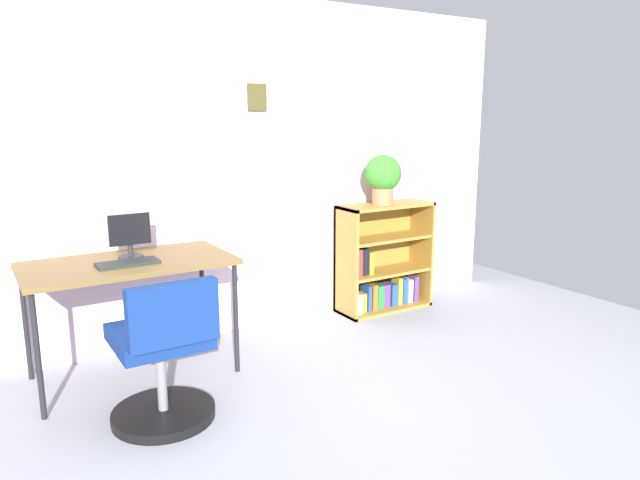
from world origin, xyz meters
TOP-DOWN VIEW (x-y plane):
  - wall_back at (0.00, 2.15)m, footprint 5.20×0.12m
  - desk at (-0.61, 1.73)m, footprint 1.16×0.63m
  - monitor at (-0.57, 1.80)m, footprint 0.24×0.14m
  - keyboard at (-0.63, 1.64)m, footprint 0.33×0.15m
  - office_chair at (-0.63, 1.08)m, footprint 0.52×0.55m
  - bookshelf_low at (1.40, 1.95)m, footprint 0.77×0.30m
  - potted_plant_on_shelf at (1.36, 1.90)m, footprint 0.28×0.28m

SIDE VIEW (x-z plane):
  - office_chair at x=-0.63m, z-range -0.05..0.73m
  - bookshelf_low at x=1.40m, z-range -0.05..0.80m
  - desk at x=-0.61m, z-range 0.30..1.01m
  - keyboard at x=-0.63m, z-range 0.70..0.72m
  - monitor at x=-0.57m, z-range 0.71..0.97m
  - potted_plant_on_shelf at x=1.36m, z-range 0.88..1.26m
  - wall_back at x=0.00m, z-range 0.00..2.32m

